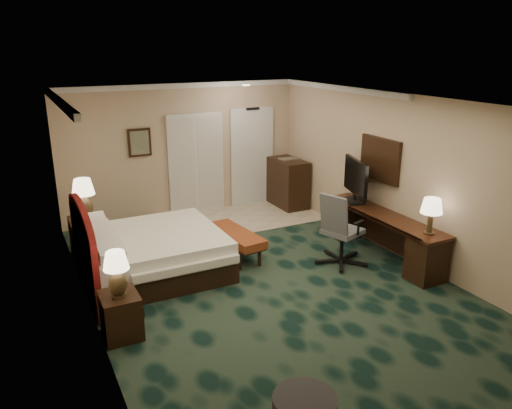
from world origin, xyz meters
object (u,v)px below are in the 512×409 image
bed_bench (236,244)px  minibar (288,183)px  lamp_far (84,199)px  desk_chair (343,228)px  bed (155,253)px  lamp_near (117,274)px  desk (381,235)px  nightstand_far (88,237)px  nightstand_near (121,315)px  tv (355,181)px

bed_bench → minibar: 2.94m
lamp_far → desk_chair: lamp_far is taller
bed → desk_chair: (2.82, -1.02, 0.29)m
lamp_near → desk: (4.46, 0.51, -0.48)m
lamp_near → lamp_far: (0.05, 2.71, 0.16)m
nightstand_far → nightstand_near: bearing=-90.9°
desk_chair → nightstand_far: bearing=130.4°
nightstand_near → minibar: minibar is taller
bed → desk: bearing=-16.9°
lamp_far → desk_chair: bearing=-30.3°
bed → desk_chair: desk_chair is taller
nightstand_near → desk: size_ratio=0.22×
lamp_far → tv: size_ratio=0.69×
lamp_far → desk_chair: 4.25m
desk → desk_chair: (-0.76, 0.07, 0.24)m
nightstand_near → desk: bearing=6.1°
desk → minibar: minibar is taller
lamp_near → desk_chair: desk_chair is taller
nightstand_far → desk: desk is taller
tv → minibar: bearing=107.5°
nightstand_far → bed_bench: (2.23, -1.12, -0.11)m
desk → bed: bearing=163.1°
bed → lamp_near: lamp_near is taller
nightstand_far → lamp_near: (-0.04, -2.74, 0.52)m
desk → tv: (-0.02, 0.75, 0.76)m
desk_chair → minibar: (0.73, 3.01, -0.09)m
bed_bench → tv: (2.17, -0.35, 0.91)m
nightstand_far → tv: tv is taller
lamp_far → nightstand_far: bearing=104.1°
desk → minibar: (-0.03, 3.08, 0.15)m
lamp_near → lamp_far: lamp_far is taller
nightstand_far → desk: size_ratio=0.26×
bed_bench → desk_chair: bearing=-43.0°
bed → tv: (3.56, -0.33, 0.81)m
desk_chair → minibar: desk_chair is taller
nightstand_near → bed_bench: size_ratio=0.43×
nightstand_near → nightstand_far: 2.71m
bed → lamp_near: 1.90m
nightstand_near → lamp_near: 0.57m
nightstand_far → lamp_far: bearing=-75.9°
nightstand_near → bed_bench: nightstand_near is taller
nightstand_far → desk: 4.95m
bed → desk_chair: bearing=-19.9°
bed → bed_bench: bed is taller
nightstand_near → minibar: 5.69m
nightstand_far → lamp_near: bearing=-90.9°
nightstand_far → tv: bearing=-18.5°
lamp_near → nightstand_far: bearing=89.1°
bed_bench → desk: size_ratio=0.50×
lamp_near → tv: (4.44, 1.27, 0.28)m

